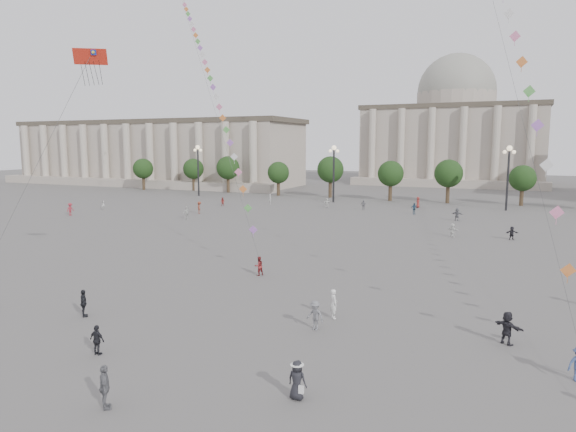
% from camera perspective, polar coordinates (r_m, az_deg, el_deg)
% --- Properties ---
extents(ground, '(360.00, 360.00, 0.00)m').
position_cam_1_polar(ground, '(28.74, -12.35, -14.49)').
color(ground, '#4F4D4A').
rests_on(ground, ground).
extents(hall_west, '(84.00, 26.22, 17.20)m').
position_cam_1_polar(hall_west, '(146.77, -14.59, 6.79)').
color(hall_west, '#AB9E8F').
rests_on(hall_west, ground).
extents(hall_central, '(48.30, 34.30, 35.50)m').
position_cam_1_polar(hall_central, '(151.41, 17.97, 8.89)').
color(hall_central, '#AB9E8F').
rests_on(hall_central, ground).
extents(tree_row, '(137.12, 5.12, 8.00)m').
position_cam_1_polar(tree_row, '(100.73, 14.71, 4.62)').
color(tree_row, '#3B2D1D').
rests_on(tree_row, ground).
extents(lamp_post_far_west, '(2.00, 0.90, 10.65)m').
position_cam_1_polar(lamp_post_far_west, '(109.81, -9.97, 6.04)').
color(lamp_post_far_west, '#262628').
rests_on(lamp_post_far_west, ground).
extents(lamp_post_mid_west, '(2.00, 0.90, 10.65)m').
position_cam_1_polar(lamp_post_mid_west, '(96.46, 5.11, 5.87)').
color(lamp_post_mid_west, '#262628').
rests_on(lamp_post_mid_west, ground).
extents(lamp_post_mid_east, '(2.00, 0.90, 10.65)m').
position_cam_1_polar(lamp_post_mid_east, '(91.39, 23.30, 5.14)').
color(lamp_post_mid_east, '#262628').
rests_on(lamp_post_mid_east, ground).
extents(person_crowd_0, '(1.12, 0.94, 1.79)m').
position_cam_1_polar(person_crowd_0, '(82.45, 13.83, 0.81)').
color(person_crowd_0, '#2E4D68').
rests_on(person_crowd_0, ground).
extents(person_crowd_1, '(0.81, 0.89, 1.47)m').
position_cam_1_polar(person_crowd_1, '(91.24, -19.81, 1.14)').
color(person_crowd_1, silver).
rests_on(person_crowd_1, ground).
extents(person_crowd_2, '(0.82, 1.31, 1.94)m').
position_cam_1_polar(person_crowd_2, '(85.46, -23.03, 0.70)').
color(person_crowd_2, '#9D2B36').
rests_on(person_crowd_2, ground).
extents(person_crowd_3, '(1.73, 1.41, 1.85)m').
position_cam_1_polar(person_crowd_3, '(31.12, 23.18, -11.36)').
color(person_crowd_3, '#232228').
rests_on(person_crowd_3, ground).
extents(person_crowd_4, '(1.51, 1.41, 1.69)m').
position_cam_1_polar(person_crowd_4, '(88.58, 4.34, 1.47)').
color(person_crowd_4, silver).
rests_on(person_crowd_4, ground).
extents(person_crowd_6, '(1.28, 0.93, 1.77)m').
position_cam_1_polar(person_crowd_6, '(30.84, 3.03, -10.97)').
color(person_crowd_6, slate).
rests_on(person_crowd_6, ground).
extents(person_crowd_7, '(1.50, 1.19, 1.59)m').
position_cam_1_polar(person_crowd_7, '(63.68, 17.81, -1.51)').
color(person_crowd_7, white).
rests_on(person_crowd_7, ground).
extents(person_crowd_9, '(1.49, 0.91, 1.53)m').
position_cam_1_polar(person_crowd_9, '(64.17, 23.62, -1.76)').
color(person_crowd_9, black).
rests_on(person_crowd_9, ground).
extents(person_crowd_10, '(0.76, 0.76, 1.78)m').
position_cam_1_polar(person_crowd_10, '(93.74, -1.99, 1.88)').
color(person_crowd_10, beige).
rests_on(person_crowd_10, ground).
extents(person_crowd_12, '(1.79, 1.22, 1.86)m').
position_cam_1_polar(person_crowd_12, '(77.11, 18.28, 0.17)').
color(person_crowd_12, slate).
rests_on(person_crowd_12, ground).
extents(person_crowd_13, '(0.76, 0.82, 1.87)m').
position_cam_1_polar(person_crowd_13, '(32.86, 5.11, -9.69)').
color(person_crowd_13, white).
rests_on(person_crowd_13, ground).
extents(person_crowd_16, '(1.02, 0.55, 1.65)m').
position_cam_1_polar(person_crowd_16, '(86.13, 8.38, 1.21)').
color(person_crowd_16, slate).
rests_on(person_crowd_16, ground).
extents(person_crowd_17, '(1.34, 1.42, 1.93)m').
position_cam_1_polar(person_crowd_17, '(81.92, -9.82, 0.93)').
color(person_crowd_17, brown).
rests_on(person_crowd_17, ground).
extents(person_crowd_18, '(0.67, 0.96, 1.88)m').
position_cam_1_polar(person_crowd_18, '(91.09, 14.25, 1.49)').
color(person_crowd_18, maroon).
rests_on(person_crowd_18, ground).
extents(person_crowd_20, '(0.76, 0.59, 1.55)m').
position_cam_1_polar(person_crowd_20, '(91.45, -7.27, 1.59)').
color(person_crowd_20, maroon).
rests_on(person_crowd_20, ground).
extents(person_crowd_21, '(0.82, 1.20, 1.89)m').
position_cam_1_polar(person_crowd_21, '(76.18, -11.19, 0.35)').
color(person_crowd_21, silver).
rests_on(person_crowd_21, ground).
extents(tourist_1, '(1.05, 1.02, 1.76)m').
position_cam_1_polar(tourist_1, '(35.46, -21.76, -9.00)').
color(tourist_1, black).
rests_on(tourist_1, ground).
extents(tourist_3, '(1.11, 1.12, 1.90)m').
position_cam_1_polar(tourist_3, '(23.56, -19.69, -17.48)').
color(tourist_3, slate).
rests_on(tourist_3, ground).
extents(tourist_4, '(0.95, 0.43, 1.60)m').
position_cam_1_polar(tourist_4, '(29.16, -20.44, -12.79)').
color(tourist_4, black).
rests_on(tourist_4, ground).
extents(kite_flyer_0, '(0.94, 0.99, 1.60)m').
position_cam_1_polar(kite_flyer_0, '(43.10, -3.25, -5.56)').
color(kite_flyer_0, maroon).
rests_on(kite_flyer_0, ground).
extents(hat_person, '(0.87, 0.60, 1.72)m').
position_cam_1_polar(hat_person, '(23.09, 1.02, -17.69)').
color(hat_person, black).
rests_on(hat_person, ground).
extents(dragon_kite, '(3.53, 3.83, 17.04)m').
position_cam_1_polar(dragon_kite, '(38.71, -21.15, 15.00)').
color(dragon_kite, red).
rests_on(dragon_kite, ground).
extents(kite_train_west, '(33.97, 37.32, 62.52)m').
position_cam_1_polar(kite_train_west, '(68.77, -9.34, 16.40)').
color(kite_train_west, '#3F3F3F').
rests_on(kite_train_west, ground).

